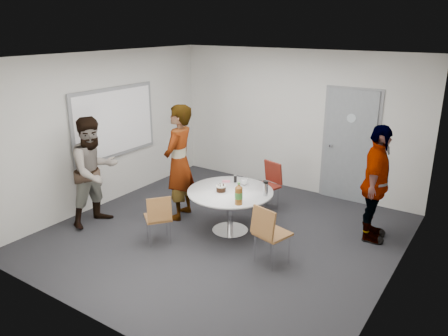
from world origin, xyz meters
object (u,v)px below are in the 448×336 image
Objects in this scene: door at (349,146)px; person_right at (376,184)px; person_left at (94,171)px; chair_far at (269,181)px; person_main at (179,163)px; chair_near_left at (159,215)px; chair_near_right at (268,230)px; table at (231,197)px; whiteboard at (115,122)px.

door reaches higher than person_right.
person_right is (3.90, 1.91, 0.00)m from person_left.
door is at bearing 22.98° from person_right.
person_main is (-1.08, -1.12, 0.44)m from chair_far.
chair_near_left is 1.12m from person_main.
chair_near_left is 0.44× the size of person_left.
person_left is at bearing 61.73° from chair_far.
chair_near_left is 3.23m from person_right.
chair_near_right is 2.11m from person_main.
person_main is (-1.04, 0.02, 0.36)m from table.
table is 2.15m from person_right.
chair_near_right is (-0.09, -2.87, -0.51)m from door.
chair_far is at bearing 76.02° from person_right.
whiteboard reaches higher than chair_near_right.
person_left is 1.00× the size of person_right.
whiteboard is at bearing 39.77° from chair_far.
whiteboard is at bearing -103.93° from person_main.
person_right reaches higher than chair_near_right.
whiteboard is 3.64m from chair_near_right.
person_left is at bearing 106.58° from person_right.
chair_near_left is 2.18m from chair_far.
chair_near_right is 1.84m from person_right.
chair_near_right is at bearing -30.03° from table.
table reaches higher than chair_near_left.
chair_near_right is (3.47, -0.59, -0.93)m from whiteboard.
table is 2.23m from person_left.
chair_near_right is 1.00× the size of chair_far.
table is 1.14m from chair_far.
person_right is (2.93, 0.97, -0.07)m from person_main.
whiteboard is 2.22× the size of chair_near_right.
person_left is at bearing -62.10° from whiteboard.
person_right is at bearing 27.88° from table.
whiteboard is 2.94m from chair_far.
person_main is at bearing 98.87° from person_right.
door is at bearing 10.53° from chair_near_left.
chair_near_right and chair_far have the same top height.
person_left is (-3.05, -3.25, -0.14)m from door.
chair_near_left is 0.91× the size of chair_near_right.
door is 1.63m from chair_far.
whiteboard is 2.45× the size of chair_near_left.
person_left is (-0.97, -0.94, -0.07)m from person_main.
table is 0.69× the size of person_main.
chair_far is (2.57, 1.09, -0.93)m from whiteboard.
table is at bearing -1.09° from whiteboard.
chair_far is (-0.90, 1.68, -0.00)m from chair_near_right.
door reaches higher than chair_near_right.
door reaches higher than chair_near_left.
door is 1.12× the size of whiteboard.
table is 1.10m from person_main.
door reaches higher than whiteboard.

